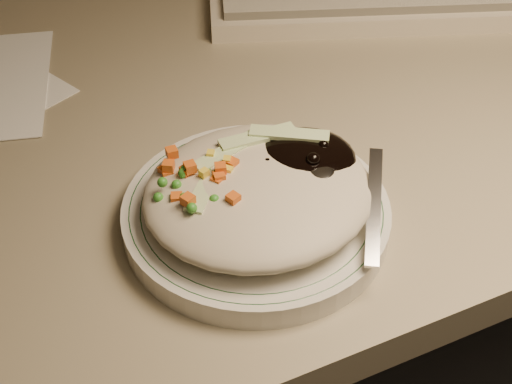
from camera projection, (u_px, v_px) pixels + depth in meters
name	position (u px, v px, depth m)	size (l,w,h in m)	color
desk	(250.00, 217.00, 0.91)	(1.40, 0.70, 0.74)	gray
plate	(256.00, 215.00, 0.61)	(0.23, 0.23, 0.02)	silver
plate_rim	(256.00, 206.00, 0.60)	(0.22, 0.22, 0.00)	#144723
meal	(261.00, 186.00, 0.59)	(0.21, 0.19, 0.05)	#AEA58D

